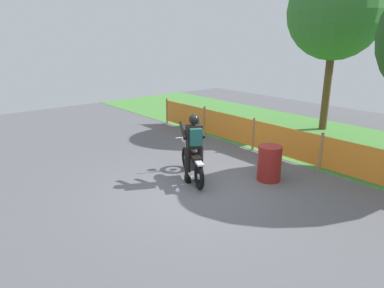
{
  "coord_description": "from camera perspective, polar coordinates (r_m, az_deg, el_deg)",
  "views": [
    {
      "loc": [
        5.59,
        -4.93,
        3.4
      ],
      "look_at": [
        -0.63,
        0.25,
        0.9
      ],
      "focal_mm": 32.33,
      "sensor_mm": 36.0,
      "label": 1
    }
  ],
  "objects": [
    {
      "name": "grass_verge",
      "position": [
        12.68,
        22.16,
        0.34
      ],
      "size": [
        24.0,
        5.55,
        0.01
      ],
      "primitive_type": "cube",
      "color": "#4C8C3D",
      "rests_on": "ground"
    },
    {
      "name": "ground",
      "position": [
        8.19,
        1.53,
        -7.43
      ],
      "size": [
        24.0,
        24.0,
        0.02
      ],
      "primitive_type": "cube",
      "color": "#5B5B60"
    },
    {
      "name": "oil_drum",
      "position": [
        8.72,
        12.65,
        -3.11
      ],
      "size": [
        0.58,
        0.58,
        0.88
      ],
      "primitive_type": "cylinder",
      "color": "maroon",
      "rests_on": "ground"
    },
    {
      "name": "tree_leftmost",
      "position": [
        13.93,
        22.63,
        19.47
      ],
      "size": [
        3.37,
        3.37,
        5.96
      ],
      "color": "brown",
      "rests_on": "ground"
    },
    {
      "name": "motorcycle_lead",
      "position": [
        8.62,
        -0.03,
        -2.85
      ],
      "size": [
        1.81,
        0.97,
        0.92
      ],
      "rotation": [
        0.0,
        0.0,
        2.7
      ],
      "color": "black",
      "rests_on": "ground"
    },
    {
      "name": "barrier_fence",
      "position": [
        10.23,
        14.99,
        0.35
      ],
      "size": [
        11.55,
        0.08,
        1.05
      ],
      "color": "#997547",
      "rests_on": "ground"
    },
    {
      "name": "rider_lead",
      "position": [
        8.27,
        0.34,
        -0.05
      ],
      "size": [
        0.78,
        0.69,
        1.69
      ],
      "rotation": [
        0.0,
        0.0,
        2.7
      ],
      "color": "black",
      "rests_on": "ground"
    }
  ]
}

